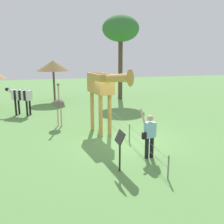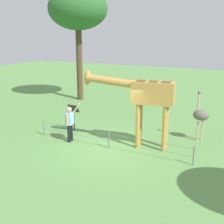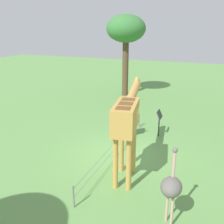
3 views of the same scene
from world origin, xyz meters
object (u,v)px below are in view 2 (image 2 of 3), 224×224
(giraffe, at_px, (145,96))
(visitor, at_px, (70,122))
(ostrich, at_px, (201,115))
(info_sign, at_px, (74,112))
(tree_east, at_px, (78,10))

(giraffe, relative_size, visitor, 2.23)
(ostrich, bearing_deg, info_sign, 14.70)
(tree_east, bearing_deg, visitor, 121.02)
(tree_east, height_order, info_sign, tree_east)
(visitor, height_order, tree_east, tree_east)
(giraffe, relative_size, ostrich, 1.73)
(visitor, height_order, ostrich, ostrich)
(tree_east, distance_m, info_sign, 8.84)
(giraffe, bearing_deg, visitor, 16.72)
(info_sign, bearing_deg, ostrich, -165.30)
(giraffe, bearing_deg, ostrich, -135.60)
(visitor, distance_m, ostrich, 5.78)
(visitor, relative_size, info_sign, 1.32)
(giraffe, xyz_separation_m, ostrich, (-1.93, -1.89, -1.03))
(ostrich, xyz_separation_m, tree_east, (9.48, -4.56, 5.02))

